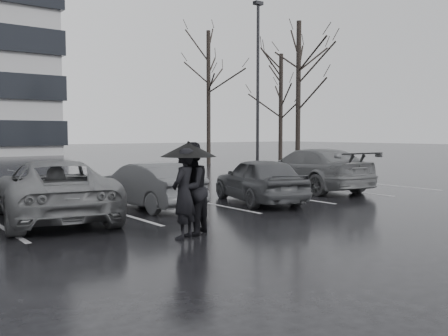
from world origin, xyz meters
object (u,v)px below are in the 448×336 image
car_main (259,180)px  car_west_b (53,190)px  car_east (311,169)px  pedestrian_left (184,194)px  pedestrian_right (190,189)px  tree_east (298,96)px  car_west_a (148,185)px  tree_north (209,98)px  lamp_post (258,96)px  tree_ne (281,110)px

car_main → car_west_b: car_west_b is taller
car_east → pedestrian_left: size_ratio=2.93×
car_main → pedestrian_right: (-4.12, -2.70, 0.26)m
car_main → tree_east: size_ratio=0.48×
car_west_b → car_west_a: bearing=-164.5°
pedestrian_left → car_east: bearing=174.7°
tree_north → car_west_b: bearing=-135.2°
car_east → lamp_post: 7.32m
lamp_post → tree_east: lamp_post is taller
car_main → pedestrian_right: pedestrian_right is taller
lamp_post → car_east: bearing=-114.5°
car_main → car_west_a: (-3.07, 1.01, -0.05)m
car_east → car_west_b: bearing=11.2°
pedestrian_right → lamp_post: size_ratio=0.22×
car_west_a → car_west_b: car_west_b is taller
car_east → tree_ne: tree_ne is taller
car_west_b → lamp_post: size_ratio=0.61×
tree_north → lamp_post: bearing=-109.2°
car_west_a → tree_north: (12.18, 14.42, 3.65)m
pedestrian_left → tree_ne: (17.01, 15.33, 2.64)m
car_west_b → tree_north: size_ratio=0.58×
tree_north → pedestrian_left: bearing=-126.4°
pedestrian_right → tree_east: tree_east is taller
car_east → car_main: bearing=27.9°
car_west_b → tree_east: bearing=-144.3°
pedestrian_left → tree_ne: 23.05m
car_west_a → pedestrian_left: 4.14m
car_main → tree_ne: (12.61, 12.42, 2.84)m
car_east → tree_north: size_ratio=0.59×
tree_east → tree_north: tree_north is taller
car_west_b → tree_north: tree_north is taller
car_main → car_west_a: car_main is taller
car_west_b → lamp_post: (11.97, 6.61, 3.06)m
car_west_b → tree_ne: size_ratio=0.71×
car_main → pedestrian_right: 4.93m
pedestrian_left → lamp_post: size_ratio=0.21×
car_main → car_east: bearing=-143.9°
lamp_post → tree_ne: lamp_post is taller
tree_east → lamp_post: bearing=-164.4°
pedestrian_right → lamp_post: 14.75m
car_main → tree_ne: 17.93m
car_main → car_west_b: (-5.68, 0.75, 0.03)m
car_east → lamp_post: bearing=-106.8°
pedestrian_right → car_west_b: bearing=-98.0°
tree_east → tree_north: bearing=98.1°
car_west_a → car_east: car_east is taller
car_west_a → tree_ne: 19.61m
pedestrian_left → tree_ne: bearing=-171.2°
pedestrian_right → lamp_post: lamp_post is taller
car_main → tree_north: size_ratio=0.45×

